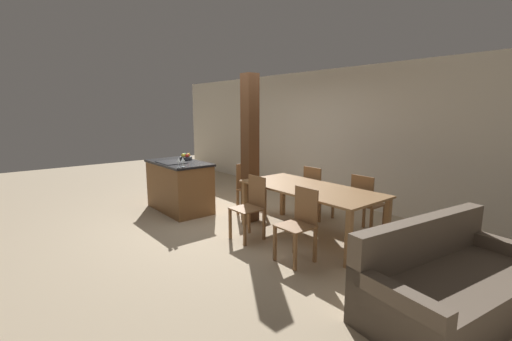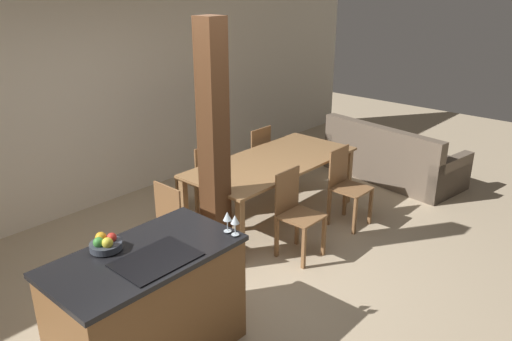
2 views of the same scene
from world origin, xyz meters
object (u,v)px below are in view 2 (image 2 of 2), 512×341
fruit_bowl (105,243)px  wine_glass_near (235,220)px  dining_chair_far_left (201,177)px  couch (392,161)px  kitchen_island (149,307)px  dining_table (272,167)px  wine_glass_middle (227,217)px  dining_chair_near_left (296,212)px  dining_chair_far_right (254,157)px  dining_chair_near_right (346,185)px  dining_chair_head_end (179,222)px  timber_post (214,149)px

fruit_bowl → wine_glass_near: wine_glass_near is taller
dining_chair_far_left → couch: size_ratio=0.45×
kitchen_island → fruit_bowl: size_ratio=5.98×
wine_glass_near → dining_table: wine_glass_near is taller
wine_glass_middle → dining_chair_far_left: wine_glass_middle is taller
dining_chair_near_left → couch: (2.67, 0.27, -0.22)m
dining_table → dining_chair_far_left: bearing=123.9°
dining_table → dining_chair_far_right: 0.89m
kitchen_island → couch: kitchen_island is taller
dining_table → dining_chair_near_right: bearing=-56.1°
wine_glass_near → wine_glass_middle: (0.00, 0.08, 0.00)m
dining_chair_far_right → dining_chair_head_end: bearing=20.4°
kitchen_island → wine_glass_middle: 0.89m
kitchen_island → dining_chair_near_left: size_ratio=1.50×
wine_glass_middle → dining_chair_far_right: 3.02m
wine_glass_middle → dining_chair_near_right: bearing=9.0°
kitchen_island → dining_chair_head_end: (1.02, 0.87, 0.02)m
fruit_bowl → dining_table: bearing=13.4°
wine_glass_middle → dining_table: 2.19m
dining_chair_far_right → dining_chair_head_end: 2.08m
kitchen_island → dining_chair_near_left: kitchen_island is taller
dining_table → dining_chair_head_end: size_ratio=2.34×
dining_chair_head_end → couch: dining_chair_head_end is taller
wine_glass_middle → couch: (4.04, 0.64, -0.79)m
dining_chair_near_right → couch: size_ratio=0.45×
dining_chair_far_left → dining_chair_far_right: 0.98m
kitchen_island → dining_chair_head_end: bearing=40.4°
fruit_bowl → couch: 4.87m
dining_chair_far_left → wine_glass_near: bearing=54.3°
kitchen_island → timber_post: timber_post is taller
fruit_bowl → wine_glass_middle: bearing=-31.0°
dining_table → dining_chair_near_right: dining_chair_near_right is taller
wine_glass_near → dining_chair_near_left: bearing=18.3°
dining_chair_near_left → dining_chair_far_left: bearing=90.0°
dining_table → dining_chair_far_right: bearing=56.1°
dining_chair_near_right → dining_chair_far_left: size_ratio=1.00×
fruit_bowl → dining_chair_near_right: 3.16m
kitchen_island → wine_glass_near: bearing=-26.5°
wine_glass_near → dining_chair_near_right: wine_glass_near is taller
wine_glass_near → dining_chair_far_left: 2.41m
dining_chair_far_right → timber_post: timber_post is taller
kitchen_island → dining_table: kitchen_island is taller
dining_chair_far_right → timber_post: 2.03m
couch → wine_glass_near: bearing=108.4°
couch → fruit_bowl: bearing=100.3°
dining_table → dining_chair_far_left: size_ratio=2.34×
dining_chair_far_left → dining_table: bearing=123.9°
dining_chair_near_left → couch: size_ratio=0.45×
wine_glass_near → dining_chair_far_right: size_ratio=0.18×
dining_table → couch: bearing=-11.9°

